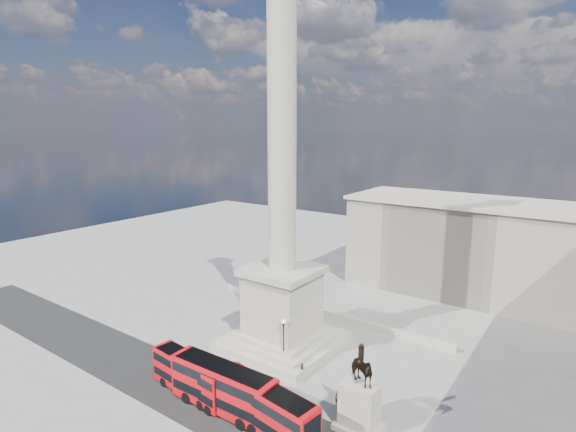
% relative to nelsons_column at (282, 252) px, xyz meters
% --- Properties ---
extents(ground, '(180.00, 180.00, 0.00)m').
position_rel_nelsons_column_xyz_m(ground, '(0.00, -5.00, -12.92)').
color(ground, gray).
rests_on(ground, ground).
extents(asphalt_road, '(120.00, 9.00, 0.01)m').
position_rel_nelsons_column_xyz_m(asphalt_road, '(5.00, -15.00, -12.91)').
color(asphalt_road, '#272727').
rests_on(asphalt_road, ground).
extents(nelsons_column, '(14.00, 14.00, 49.85)m').
position_rel_nelsons_column_xyz_m(nelsons_column, '(0.00, 0.00, 0.00)').
color(nelsons_column, '#B3AC95').
rests_on(nelsons_column, ground).
extents(balustrade_wall, '(40.00, 0.60, 1.10)m').
position_rel_nelsons_column_xyz_m(balustrade_wall, '(0.00, 11.00, -12.37)').
color(balustrade_wall, '#B8AC98').
rests_on(balustrade_wall, ground).
extents(building_northeast, '(51.00, 17.00, 16.60)m').
position_rel_nelsons_column_xyz_m(building_northeast, '(20.00, 35.00, -4.59)').
color(building_northeast, beige).
rests_on(building_northeast, ground).
extents(red_bus_a, '(10.92, 3.44, 4.35)m').
position_rel_nelsons_column_xyz_m(red_bus_a, '(-1.24, -15.28, -10.63)').
color(red_bus_a, red).
rests_on(red_bus_a, ground).
extents(red_bus_b, '(12.43, 3.11, 5.02)m').
position_rel_nelsons_column_xyz_m(red_bus_b, '(3.70, -15.33, -10.28)').
color(red_bus_b, red).
rests_on(red_bus_b, ground).
extents(red_bus_c, '(11.94, 4.23, 4.74)m').
position_rel_nelsons_column_xyz_m(red_bus_c, '(9.34, -15.40, -10.43)').
color(red_bus_c, red).
rests_on(red_bus_c, ground).
extents(victorian_lamp, '(0.52, 0.52, 6.10)m').
position_rel_nelsons_column_xyz_m(victorian_lamp, '(3.51, -4.56, -9.32)').
color(victorian_lamp, black).
rests_on(victorian_lamp, ground).
extents(equestrian_statue, '(4.37, 3.28, 9.01)m').
position_rel_nelsons_column_xyz_m(equestrian_statue, '(16.37, -9.83, -9.75)').
color(equestrian_statue, '#B8AC98').
rests_on(equestrian_statue, ground).
extents(pedestrian_walking, '(0.73, 0.65, 1.67)m').
position_rel_nelsons_column_xyz_m(pedestrian_walking, '(12.83, -7.64, -12.08)').
color(pedestrian_walking, black).
rests_on(pedestrian_walking, ground).
extents(pedestrian_crossing, '(0.92, 1.04, 1.70)m').
position_rel_nelsons_column_xyz_m(pedestrian_crossing, '(6.69, -5.23, -12.07)').
color(pedestrian_crossing, black).
rests_on(pedestrian_crossing, ground).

